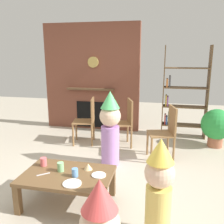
# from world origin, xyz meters

# --- Properties ---
(ground_plane) EXTENTS (12.00, 12.00, 0.00)m
(ground_plane) POSITION_xyz_m (0.00, 0.00, 0.00)
(ground_plane) COLOR #BCB29E
(brick_fireplace_feature) EXTENTS (2.20, 0.28, 2.40)m
(brick_fireplace_feature) POSITION_xyz_m (-0.80, 2.60, 1.19)
(brick_fireplace_feature) COLOR brown
(brick_fireplace_feature) RESTS_ON ground_plane
(bookshelf) EXTENTS (0.90, 0.28, 1.90)m
(bookshelf) POSITION_xyz_m (1.21, 2.40, 0.87)
(bookshelf) COLOR brown
(bookshelf) RESTS_ON ground_plane
(coffee_table) EXTENTS (1.03, 0.67, 0.39)m
(coffee_table) POSITION_xyz_m (-0.20, -0.41, 0.33)
(coffee_table) COLOR brown
(coffee_table) RESTS_ON ground_plane
(paper_cup_near_left) EXTENTS (0.07, 0.07, 0.10)m
(paper_cup_near_left) POSITION_xyz_m (-0.09, -0.45, 0.43)
(paper_cup_near_left) COLOR #669EE0
(paper_cup_near_left) RESTS_ON coffee_table
(paper_cup_near_right) EXTENTS (0.08, 0.08, 0.10)m
(paper_cup_near_right) POSITION_xyz_m (-0.57, -0.27, 0.44)
(paper_cup_near_right) COLOR #E5666B
(paper_cup_near_right) RESTS_ON coffee_table
(paper_cup_center) EXTENTS (0.08, 0.08, 0.11)m
(paper_cup_center) POSITION_xyz_m (-0.30, -0.36, 0.44)
(paper_cup_center) COLOR #8CD18C
(paper_cup_center) RESTS_ON coffee_table
(paper_plate_front) EXTENTS (0.20, 0.20, 0.01)m
(paper_plate_front) POSITION_xyz_m (-0.07, -0.61, 0.39)
(paper_plate_front) COLOR white
(paper_plate_front) RESTS_ON coffee_table
(paper_plate_rear) EXTENTS (0.16, 0.16, 0.01)m
(paper_plate_rear) POSITION_xyz_m (0.16, -0.37, 0.39)
(paper_plate_rear) COLOR white
(paper_plate_rear) RESTS_ON coffee_table
(birthday_cake_slice) EXTENTS (0.10, 0.10, 0.07)m
(birthday_cake_slice) POSITION_xyz_m (0.00, -0.25, 0.42)
(birthday_cake_slice) COLOR #EAC68C
(birthday_cake_slice) RESTS_ON coffee_table
(table_fork) EXTENTS (0.13, 0.11, 0.01)m
(table_fork) POSITION_xyz_m (-0.46, -0.48, 0.39)
(table_fork) COLOR silver
(table_fork) RESTS_ON coffee_table
(child_in_pink) EXTENTS (0.28, 0.28, 1.01)m
(child_in_pink) POSITION_xyz_m (0.84, -0.74, 0.53)
(child_in_pink) COLOR #E0CC66
(child_in_pink) RESTS_ON ground_plane
(child_by_the_chairs) EXTENTS (0.33, 0.33, 1.19)m
(child_by_the_chairs) POSITION_xyz_m (0.05, 0.73, 0.63)
(child_by_the_chairs) COLOR #B27FCC
(child_by_the_chairs) RESTS_ON ground_plane
(dining_chair_left) EXTENTS (0.47, 0.47, 0.90)m
(dining_chair_left) POSITION_xyz_m (-0.58, 1.58, 0.51)
(dining_chair_left) COLOR olive
(dining_chair_left) RESTS_ON ground_plane
(dining_chair_middle) EXTENTS (0.51, 0.51, 0.90)m
(dining_chair_middle) POSITION_xyz_m (0.15, 1.61, 0.51)
(dining_chair_middle) COLOR olive
(dining_chair_middle) RESTS_ON ground_plane
(dining_chair_right) EXTENTS (0.49, 0.49, 0.90)m
(dining_chair_right) POSITION_xyz_m (0.91, 1.14, 0.51)
(dining_chair_right) COLOR olive
(dining_chair_right) RESTS_ON ground_plane
(potted_plant_tall) EXTENTS (0.58, 0.58, 0.73)m
(potted_plant_tall) POSITION_xyz_m (1.84, 1.91, 0.42)
(potted_plant_tall) COLOR #9E5B42
(potted_plant_tall) RESTS_ON ground_plane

